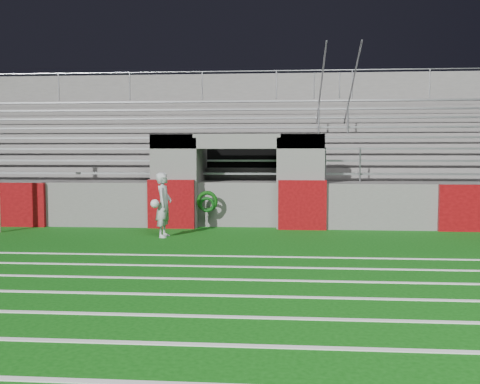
{
  "coord_description": "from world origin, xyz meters",
  "views": [
    {
      "loc": [
        1.26,
        -11.53,
        2.04
      ],
      "look_at": [
        0.2,
        1.8,
        1.1
      ],
      "focal_mm": 40.0,
      "sensor_mm": 36.0,
      "label": 1
    }
  ],
  "objects": [
    {
      "name": "ground",
      "position": [
        0.0,
        0.0,
        0.0
      ],
      "size": [
        90.0,
        90.0,
        0.0
      ],
      "primitive_type": "plane",
      "color": "#0D4E0D",
      "rests_on": "ground"
    },
    {
      "name": "field_markings",
      "position": [
        0.0,
        -5.0,
        0.01
      ],
      "size": [
        28.0,
        8.09,
        0.01
      ],
      "color": "white",
      "rests_on": "ground"
    },
    {
      "name": "goalkeeper_with_ball",
      "position": [
        -1.66,
        1.39,
        0.8
      ],
      "size": [
        0.46,
        0.67,
        1.6
      ],
      "color": "#A4AAAD",
      "rests_on": "ground"
    },
    {
      "name": "hose_coil",
      "position": [
        -0.8,
        2.94,
        0.73
      ],
      "size": [
        0.59,
        0.15,
        0.59
      ],
      "color": "#0D3E0C",
      "rests_on": "ground"
    },
    {
      "name": "stadium_structure",
      "position": [
        0.0,
        7.97,
        1.49
      ],
      "size": [
        26.0,
        8.48,
        5.42
      ],
      "color": "#585553",
      "rests_on": "ground"
    }
  ]
}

